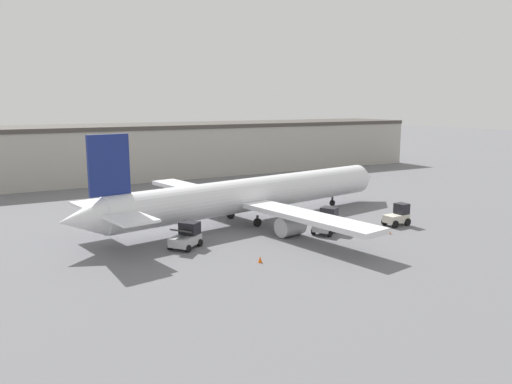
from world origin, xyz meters
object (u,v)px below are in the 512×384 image
Objects in this scene: baggage_tug at (398,216)px; pushback_tug at (327,222)px; belt_loader_truck at (186,236)px; safety_cone_far at (389,231)px; safety_cone_near at (260,259)px; airplane at (250,195)px; ground_crew_worker at (332,213)px.

pushback_tug reaches higher than baggage_tug.
safety_cone_far is at bearing -52.81° from belt_loader_truck.
baggage_tug is 5.18× the size of safety_cone_near.
airplane is 16.47m from baggage_tug.
belt_loader_truck is at bearing 168.89° from baggage_tug.
baggage_tug is at bearing 92.42° from ground_crew_worker.
safety_cone_near is at bearing -171.81° from baggage_tug.
airplane reaches higher than ground_crew_worker.
belt_loader_truck is at bearing 117.32° from safety_cone_near.
safety_cone_near is 1.00× the size of safety_cone_far.
safety_cone_far is at bearing -149.26° from baggage_tug.
pushback_tug reaches higher than belt_loader_truck.
pushback_tug reaches higher than safety_cone_far.
baggage_tug reaches higher than safety_cone_near.
pushback_tug reaches higher than safety_cone_near.
safety_cone_far is (9.85, -11.85, -2.74)m from airplane.
baggage_tug is (5.11, -5.04, 0.14)m from ground_crew_worker.
baggage_tug is at bearing -38.00° from pushback_tug.
baggage_tug reaches higher than belt_loader_truck.
ground_crew_worker reaches higher than safety_cone_far.
belt_loader_truck is 6.41× the size of safety_cone_far.
ground_crew_worker is 16.98m from safety_cone_near.
airplane is 78.03× the size of safety_cone_near.
safety_cone_near is at bearing -125.38° from airplane.
belt_loader_truck is at bearing -37.78° from ground_crew_worker.
ground_crew_worker is (8.14, -4.54, -2.08)m from airplane.
ground_crew_worker is at bearing 132.55° from baggage_tug.
ground_crew_worker is at bearing 31.48° from safety_cone_near.
safety_cone_far is (16.18, 1.55, 0.00)m from safety_cone_near.
baggage_tug reaches higher than ground_crew_worker.
belt_loader_truck is 20.70m from safety_cone_far.
baggage_tug is 4.17m from safety_cone_far.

